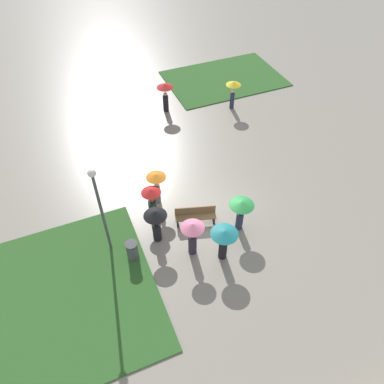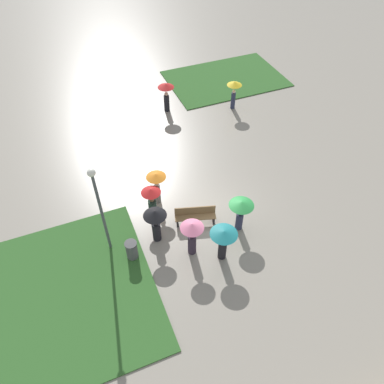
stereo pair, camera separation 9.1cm
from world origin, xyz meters
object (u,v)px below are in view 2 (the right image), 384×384
crowd_person_red (152,199)px  crowd_person_black (155,220)px  lone_walker_mid_plaza (166,92)px  park_bench (195,215)px  trash_bin (132,250)px  lamp_post (99,202)px  crowd_person_teal (223,239)px  crowd_person_green (241,209)px  crowd_person_pink (192,233)px  crowd_person_orange (157,182)px  lone_walker_far_path (234,89)px

crowd_person_red → crowd_person_black: (-0.27, -1.43, 0.18)m
crowd_person_red → lone_walker_mid_plaza: 8.95m
park_bench → trash_bin: trash_bin is taller
lamp_post → crowd_person_teal: (4.36, -2.31, -1.72)m
crowd_person_green → lamp_post: bearing=-61.0°
lamp_post → lone_walker_mid_plaza: 11.16m
crowd_person_pink → crowd_person_teal: 1.32m
crowd_person_green → crowd_person_orange: bearing=-95.5°
lamp_post → lone_walker_far_path: 12.88m
trash_bin → crowd_person_green: bearing=-3.3°
lone_walker_far_path → crowd_person_black: bearing=26.5°
crowd_person_orange → lone_walker_far_path: 9.41m
crowd_person_orange → crowd_person_black: size_ratio=0.99×
crowd_person_red → crowd_person_teal: size_ratio=0.99×
crowd_person_pink → crowd_person_green: size_ratio=1.09×
crowd_person_orange → park_bench: bearing=-145.5°
crowd_person_red → lone_walker_mid_plaza: (3.61, 8.19, 0.23)m
crowd_person_teal → lone_walker_far_path: 11.71m
trash_bin → lone_walker_mid_plaza: (5.19, 10.15, 0.85)m
lone_walker_far_path → lone_walker_mid_plaza: 4.26m
trash_bin → crowd_person_teal: bearing=-22.0°
lamp_post → crowd_person_teal: 5.22m
crowd_person_orange → crowd_person_red: size_ratio=1.06×
park_bench → crowd_person_red: size_ratio=1.11×
crowd_person_orange → lone_walker_mid_plaza: size_ratio=0.98×
lone_walker_mid_plaza → park_bench: bearing=149.5°
crowd_person_red → crowd_person_green: crowd_person_green is taller
lamp_post → lone_walker_far_path: bearing=38.4°
park_bench → crowd_person_teal: bearing=-65.5°
crowd_person_orange → lone_walker_mid_plaza: bearing=-20.4°
lamp_post → crowd_person_black: 2.69m
crowd_person_black → lone_walker_mid_plaza: bearing=-54.2°
crowd_person_red → lone_walker_far_path: bearing=117.6°
crowd_person_teal → lone_walker_mid_plaza: 11.71m
crowd_person_orange → lamp_post: bearing=125.1°
lamp_post → crowd_person_green: lamp_post is taller
crowd_person_pink → crowd_person_red: bearing=69.4°
park_bench → crowd_person_green: size_ratio=1.10×
crowd_person_orange → crowd_person_black: 2.30m
trash_bin → crowd_person_pink: (2.48, -0.72, 0.84)m
crowd_person_teal → crowd_person_black: 3.02m
trash_bin → crowd_person_teal: size_ratio=0.55×
crowd_person_black → crowd_person_orange: bearing=-51.8°
trash_bin → crowd_person_green: crowd_person_green is taller
park_bench → crowd_person_black: size_ratio=1.04×
crowd_person_pink → crowd_person_black: (-1.18, 1.26, -0.03)m
crowd_person_green → lone_walker_mid_plaza: bearing=-140.8°
lamp_post → crowd_person_orange: 3.77m
crowd_person_orange → lone_walker_far_path: lone_walker_far_path is taller
crowd_person_pink → lone_walker_mid_plaza: size_ratio=1.01×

